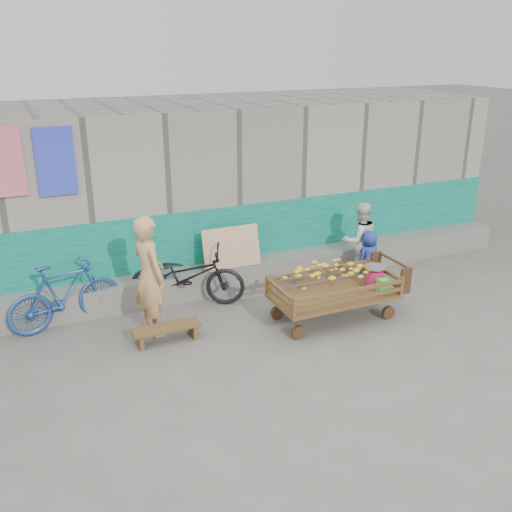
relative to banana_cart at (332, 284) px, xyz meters
name	(u,v)px	position (x,y,z in m)	size (l,w,h in m)	color
ground	(272,355)	(-1.30, -0.61, -0.60)	(80.00, 80.00, 0.00)	#5A5751
building_wall	(180,187)	(-1.30, 3.44, 0.87)	(12.00, 3.50, 3.00)	gray
banana_cart	(332,284)	(0.00, 0.00, 0.00)	(2.07, 0.95, 0.88)	brown
bench	(167,330)	(-2.51, 0.36, -0.42)	(0.98, 0.29, 0.24)	brown
vendor_man	(149,276)	(-2.61, 0.74, 0.30)	(0.65, 0.43, 1.79)	tan
woman	(360,241)	(1.33, 1.27, 0.11)	(0.68, 0.53, 1.41)	silver
child	(369,258)	(1.33, 0.95, -0.11)	(0.47, 0.31, 0.97)	#233696
bicycle_dark	(187,276)	(-1.84, 1.44, -0.11)	(0.65, 1.85, 0.97)	black
bicycle_blue	(65,295)	(-3.74, 1.44, -0.08)	(0.48, 1.71, 1.03)	#295093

